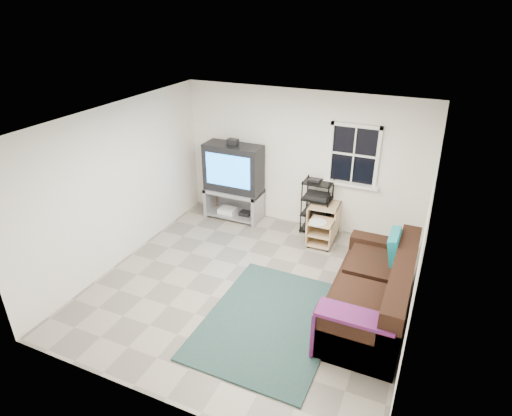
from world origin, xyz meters
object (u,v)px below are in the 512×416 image
at_px(av_rack, 316,210).
at_px(side_table_left, 324,218).
at_px(tv_unit, 234,176).
at_px(sofa, 374,294).
at_px(side_table_right, 321,231).

height_order(av_rack, side_table_left, av_rack).
xyz_separation_m(tv_unit, side_table_left, (1.83, 0.06, -0.56)).
xyz_separation_m(side_table_left, sofa, (1.25, -1.97, 0.03)).
height_order(tv_unit, av_rack, tv_unit).
xyz_separation_m(tv_unit, sofa, (3.08, -1.92, -0.54)).
height_order(tv_unit, side_table_right, tv_unit).
distance_m(side_table_left, sofa, 2.34).
relative_size(tv_unit, av_rack, 1.55).
bearing_deg(tv_unit, av_rack, 3.02).
distance_m(side_table_right, sofa, 1.98).
bearing_deg(side_table_right, side_table_left, 98.59).
height_order(side_table_left, side_table_right, side_table_left).
bearing_deg(sofa, side_table_right, 127.08).
height_order(tv_unit, side_table_left, tv_unit).
bearing_deg(side_table_left, av_rack, 169.05).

